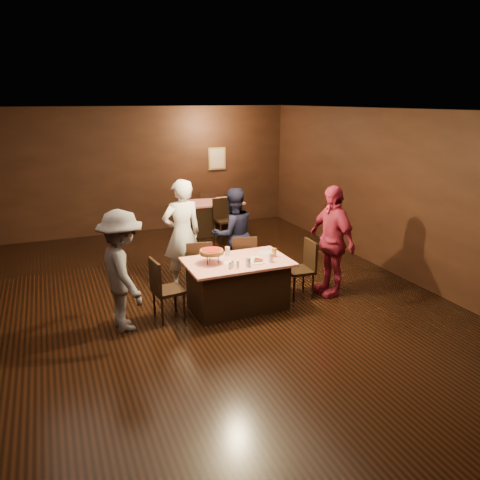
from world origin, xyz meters
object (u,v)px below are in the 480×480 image
chair_back_near (224,220)px  pizza_stand (212,252)px  diner_red_shirt (331,241)px  plate_empty (266,253)px  diner_navy_hoodie (233,234)px  glass_amber (274,253)px  chair_far_right (243,261)px  chair_back_far (207,208)px  back_table (214,217)px  glass_front_right (271,258)px  diner_white_jacket (182,234)px  main_table (238,284)px  chair_end_left (168,289)px  chair_end_right (299,269)px  chair_far_left (198,267)px  glass_back (227,251)px  glass_front_left (248,262)px  diner_grey_knit (123,271)px

chair_back_near → pizza_stand: pizza_stand is taller
diner_red_shirt → plate_empty: bearing=-106.2°
diner_navy_hoodie → glass_amber: (0.20, -1.23, 0.00)m
chair_far_right → chair_back_far: 4.16m
back_table → glass_front_right: glass_front_right is taller
back_table → diner_white_jacket: size_ratio=0.69×
chair_far_right → back_table: bearing=-89.3°
main_table → chair_end_left: chair_end_left is taller
diner_navy_hoodie → chair_end_right: bearing=118.2°
diner_navy_hoodie → chair_far_left: bearing=26.2°
diner_navy_hoodie → plate_empty: bearing=95.9°
glass_front_right → glass_back: bearing=132.3°
back_table → glass_front_left: (-1.07, -4.55, 0.46)m
chair_far_left → chair_end_left: size_ratio=1.00×
chair_end_right → glass_back: (-1.15, 0.30, 0.37)m
main_table → glass_front_right: 0.69m
main_table → pizza_stand: 0.70m
glass_back → diner_red_shirt: bearing=-12.7°
chair_back_near → glass_amber: bearing=-101.7°
main_table → chair_end_right: chair_end_right is taller
back_table → chair_back_far: chair_back_far is taller
diner_red_shirt → glass_amber: (-1.03, 0.03, -0.08)m
diner_navy_hoodie → glass_amber: diner_navy_hoodie is taller
diner_navy_hoodie → plate_empty: (0.15, -1.03, -0.06)m
diner_white_jacket → glass_amber: size_ratio=13.51×
chair_back_near → diner_grey_knit: (-2.86, -3.59, 0.39)m
chair_end_right → diner_white_jacket: size_ratio=0.50×
chair_back_near → glass_back: size_ratio=6.79×
diner_grey_knit → glass_front_left: 1.81m
chair_back_far → main_table: bearing=85.5°
main_table → chair_far_left: chair_far_left is taller
back_table → glass_front_left: bearing=-103.2°
pizza_stand → main_table: bearing=-7.1°
chair_back_far → glass_front_right: (-0.67, -5.10, 0.37)m
diner_red_shirt → diner_white_jacket: bearing=-123.9°
chair_far_left → diner_navy_hoodie: (0.80, 0.43, 0.36)m
back_table → pizza_stand: bearing=-109.9°
glass_front_left → chair_far_left: bearing=113.2°
plate_empty → glass_front_left: (-0.50, -0.45, 0.06)m
chair_far_right → chair_back_near: size_ratio=1.00×
chair_back_far → diner_navy_hoodie: 3.75m
glass_amber → chair_back_near: bearing=81.8°
glass_front_left → diner_red_shirt: bearing=7.9°
chair_end_right → glass_front_left: bearing=-71.0°
chair_back_far → diner_navy_hoodie: diner_navy_hoodie is taller
glass_front_left → diner_white_jacket: bearing=112.2°
chair_end_left → diner_navy_hoodie: 1.95m
back_table → diner_grey_knit: diner_grey_knit is taller
diner_red_shirt → glass_front_left: bearing=-86.2°
chair_back_near → chair_back_far: 1.30m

